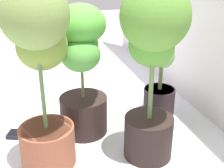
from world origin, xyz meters
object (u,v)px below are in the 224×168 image
at_px(hygrometer_box, 15,134).
at_px(potted_plant_front_right, 41,64).
at_px(potted_plant_back_right, 152,57).
at_px(potted_plant_center, 82,66).
at_px(potted_plant_back_center, 161,67).

bearing_deg(hygrometer_box, potted_plant_front_right, 143.29).
bearing_deg(hygrometer_box, potted_plant_back_right, 172.78).
xyz_separation_m(potted_plant_front_right, potted_plant_center, (-0.22, 0.22, -0.11)).
distance_m(potted_plant_center, hygrometer_box, 0.55).
relative_size(potted_plant_front_right, hygrometer_box, 8.37).
xyz_separation_m(potted_plant_back_right, hygrometer_box, (-0.36, -0.66, -0.51)).
xyz_separation_m(potted_plant_back_center, potted_plant_center, (0.02, -0.48, 0.06)).
relative_size(potted_plant_back_right, hygrometer_box, 8.29).
xyz_separation_m(potted_plant_center, hygrometer_box, (-0.06, -0.39, -0.39)).
distance_m(potted_plant_back_center, potted_plant_front_right, 0.75).
bearing_deg(potted_plant_front_right, potted_plant_back_center, 108.51).
height_order(potted_plant_back_right, potted_plant_front_right, potted_plant_front_right).
distance_m(potted_plant_front_right, potted_plant_center, 0.33).
height_order(potted_plant_back_right, hygrometer_box, potted_plant_back_right).
height_order(potted_plant_back_right, potted_plant_back_center, potted_plant_back_right).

